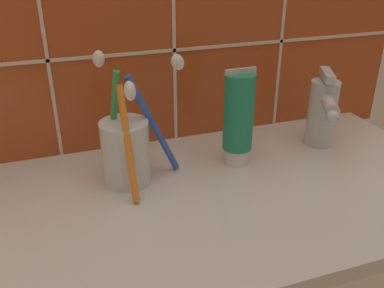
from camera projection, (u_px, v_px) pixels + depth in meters
The scene contains 5 objects.
sink_counter at pixel (202, 200), 56.53cm from camera, with size 73.75×36.06×2.00cm, color silver.
tile_wall_backsplash at pixel (160, 14), 62.69cm from camera, with size 83.75×1.72×44.23cm.
toothbrush_cup at pixel (127, 148), 56.83cm from camera, with size 12.21×11.77×17.75cm.
toothpaste_tube at pixel (238, 118), 60.78cm from camera, with size 4.53×4.31×14.38cm.
sink_faucet at pixel (323, 111), 66.61cm from camera, with size 5.97×10.10×12.08cm.
Camera 1 is at (-16.88, -44.36, 32.62)cm, focal length 40.00 mm.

